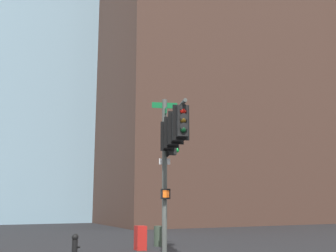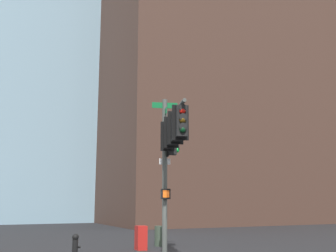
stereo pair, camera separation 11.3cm
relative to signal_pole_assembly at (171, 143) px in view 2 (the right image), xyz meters
The scene contains 6 objects.
signal_pole_assembly is the anchor object (origin of this frame).
fire_hydrant 5.56m from the signal_pole_assembly, 133.53° to the left, with size 0.34×0.26×0.87m.
litter_bin 6.56m from the signal_pole_assembly, 70.38° to the left, with size 0.56×0.56×0.95m, color #384738.
newspaper_box 5.45m from the signal_pole_assembly, 84.79° to the left, with size 0.44×0.56×1.05m, color red.
building_brick_nearside 34.61m from the signal_pole_assembly, 53.67° to the left, with size 26.77×16.71×41.43m, color #4C3328.
building_brick_midblock 46.70m from the signal_pole_assembly, 38.55° to the left, with size 17.53×19.10×28.15m, color #4C3328.
Camera 2 is at (-6.57, -14.71, 2.11)m, focal length 43.52 mm.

